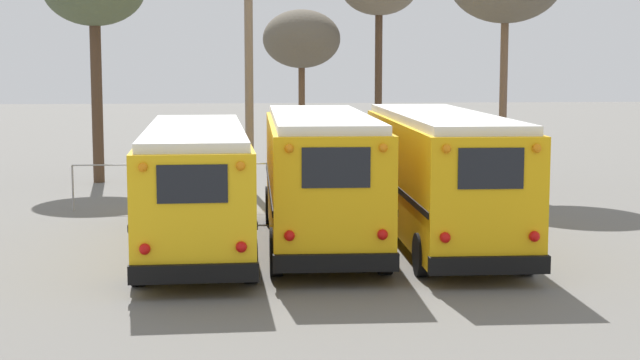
{
  "coord_description": "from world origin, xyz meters",
  "views": [
    {
      "loc": [
        -2.01,
        -24.33,
        4.58
      ],
      "look_at": [
        0.0,
        -0.46,
        1.64
      ],
      "focal_mm": 55.0,
      "sensor_mm": 36.0,
      "label": 1
    }
  ],
  "objects": [
    {
      "name": "school_bus_2",
      "position": [
        3.03,
        -0.29,
        1.76
      ],
      "size": [
        2.63,
        10.55,
        3.26
      ],
      "color": "#EAAA0F",
      "rests_on": "ground"
    },
    {
      "name": "school_bus_1",
      "position": [
        -0.0,
        -0.45,
        1.78
      ],
      "size": [
        2.73,
        9.6,
        3.27
      ],
      "color": "#EAAA0F",
      "rests_on": "ground"
    },
    {
      "name": "utility_pole",
      "position": [
        -1.6,
        9.61,
        4.76
      ],
      "size": [
        1.8,
        0.29,
        9.21
      ],
      "color": "#75604C",
      "rests_on": "ground"
    },
    {
      "name": "bare_tree_3",
      "position": [
        0.61,
        15.62,
        5.38
      ],
      "size": [
        3.15,
        3.15,
        6.61
      ],
      "color": "brown",
      "rests_on": "ground"
    },
    {
      "name": "school_bus_0",
      "position": [
        -3.03,
        -0.7,
        1.63
      ],
      "size": [
        2.81,
        10.4,
        3.0
      ],
      "color": "yellow",
      "rests_on": "ground"
    },
    {
      "name": "fence_line",
      "position": [
        -0.0,
        5.73,
        0.97
      ],
      "size": [
        14.13,
        0.06,
        1.42
      ],
      "color": "#939399",
      "rests_on": "ground"
    },
    {
      "name": "ground_plane",
      "position": [
        0.0,
        0.0,
        0.0
      ],
      "size": [
        160.0,
        160.0,
        0.0
      ],
      "primitive_type": "plane",
      "color": "#66635E"
    }
  ]
}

